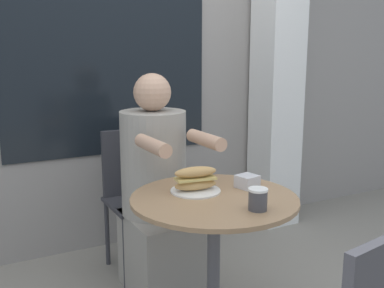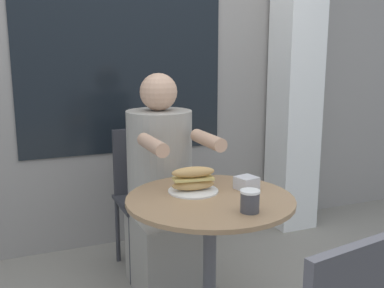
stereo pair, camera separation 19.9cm
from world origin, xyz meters
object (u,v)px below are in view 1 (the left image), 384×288
(seated_diner, at_px, (157,200))
(drink_cup, at_px, (258,199))
(cafe_table, at_px, (214,236))
(sandwich_on_plate, at_px, (196,181))
(diner_chair, at_px, (134,186))

(seated_diner, relative_size, drink_cup, 13.53)
(cafe_table, height_order, seated_diner, seated_diner)
(cafe_table, height_order, drink_cup, drink_cup)
(sandwich_on_plate, height_order, drink_cup, sandwich_on_plate)
(sandwich_on_plate, bearing_deg, diner_chair, 89.87)
(cafe_table, xyz_separation_m, sandwich_on_plate, (-0.04, 0.10, 0.24))
(seated_diner, distance_m, drink_cup, 0.84)
(seated_diner, bearing_deg, sandwich_on_plate, 88.70)
(cafe_table, bearing_deg, sandwich_on_plate, 110.27)
(diner_chair, relative_size, sandwich_on_plate, 3.76)
(cafe_table, relative_size, sandwich_on_plate, 3.23)
(diner_chair, distance_m, drink_cup, 1.18)
(diner_chair, bearing_deg, seated_diner, 89.47)
(cafe_table, xyz_separation_m, drink_cup, (0.07, -0.23, 0.23))
(diner_chair, distance_m, seated_diner, 0.35)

